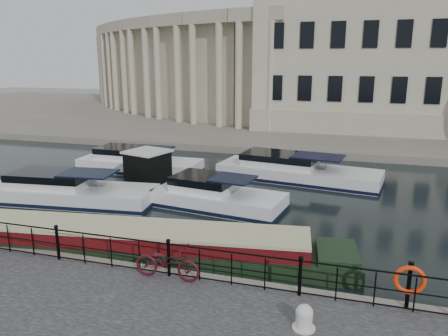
{
  "coord_description": "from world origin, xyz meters",
  "views": [
    {
      "loc": [
        5.14,
        -13.53,
        7.06
      ],
      "look_at": [
        0.5,
        2.0,
        3.0
      ],
      "focal_mm": 35.0,
      "sensor_mm": 36.0,
      "label": 1
    }
  ],
  "objects_px": {
    "narrowboat": "(124,247)",
    "harbour_hut": "(148,171)",
    "mooring_bollard": "(304,317)",
    "life_ring_post": "(410,281)",
    "bicycle": "(167,262)"
  },
  "relations": [
    {
      "from": "narrowboat",
      "to": "harbour_hut",
      "type": "height_order",
      "value": "harbour_hut"
    },
    {
      "from": "mooring_bollard",
      "to": "life_ring_post",
      "type": "height_order",
      "value": "life_ring_post"
    },
    {
      "from": "life_ring_post",
      "to": "harbour_hut",
      "type": "xyz_separation_m",
      "value": [
        -12.62,
        10.2,
        -0.44
      ]
    },
    {
      "from": "life_ring_post",
      "to": "narrowboat",
      "type": "distance_m",
      "value": 9.65
    },
    {
      "from": "bicycle",
      "to": "narrowboat",
      "type": "distance_m",
      "value": 3.4
    },
    {
      "from": "life_ring_post",
      "to": "harbour_hut",
      "type": "relative_size",
      "value": 0.39
    },
    {
      "from": "life_ring_post",
      "to": "bicycle",
      "type": "bearing_deg",
      "value": -177.69
    },
    {
      "from": "life_ring_post",
      "to": "mooring_bollard",
      "type": "bearing_deg",
      "value": -147.02
    },
    {
      "from": "bicycle",
      "to": "harbour_hut",
      "type": "distance_m",
      "value": 11.97
    },
    {
      "from": "mooring_bollard",
      "to": "life_ring_post",
      "type": "relative_size",
      "value": 0.48
    },
    {
      "from": "bicycle",
      "to": "harbour_hut",
      "type": "relative_size",
      "value": 0.61
    },
    {
      "from": "mooring_bollard",
      "to": "narrowboat",
      "type": "distance_m",
      "value": 7.71
    },
    {
      "from": "harbour_hut",
      "to": "narrowboat",
      "type": "bearing_deg",
      "value": -53.47
    },
    {
      "from": "life_ring_post",
      "to": "narrowboat",
      "type": "xyz_separation_m",
      "value": [
        -9.44,
        1.76,
        -1.03
      ]
    },
    {
      "from": "bicycle",
      "to": "life_ring_post",
      "type": "relative_size",
      "value": 1.54
    }
  ]
}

